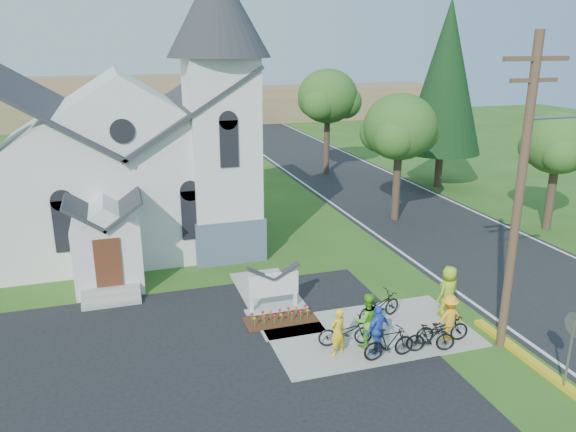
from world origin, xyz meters
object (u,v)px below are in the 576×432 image
object	(u,v)px
stop_sign	(573,335)
bike_1	(389,343)
utility_pole	(522,188)
cyclist_4	(448,291)
bike_0	(345,332)
church_sign	(273,285)
bike_2	(379,306)
cyclist_3	(449,318)
cyclist_0	(338,332)
cyclist_2	(378,330)
cyclist_1	(367,320)
bike_4	(442,329)
bike_3	(431,338)

from	to	relation	value
stop_sign	bike_1	distance (m)	5.24
utility_pole	cyclist_4	xyz separation A→B (m)	(-0.66, 2.29, -4.39)
bike_0	bike_1	bearing A→B (deg)	-130.03
church_sign	bike_2	size ratio (longest dim) A/B	1.14
bike_0	bike_2	distance (m)	2.28
bike_1	cyclist_3	xyz separation A→B (m)	(2.41, 0.43, 0.29)
cyclist_0	cyclist_4	distance (m)	5.01
cyclist_4	bike_2	bearing A→B (deg)	-29.72
utility_pole	bike_1	distance (m)	6.29
cyclist_2	cyclist_3	bearing A→B (deg)	160.52
stop_sign	cyclist_4	world-z (taller)	stop_sign
cyclist_0	bike_2	distance (m)	2.96
stop_sign	cyclist_1	world-z (taller)	stop_sign
cyclist_0	cyclist_2	world-z (taller)	cyclist_2
church_sign	stop_sign	distance (m)	9.97
cyclist_4	cyclist_1	bearing A→B (deg)	-2.39
church_sign	cyclist_2	distance (m)	4.60
bike_0	cyclist_4	size ratio (longest dim) A/B	0.94
bike_2	bike_4	bearing A→B (deg)	-166.37
bike_1	bike_4	world-z (taller)	bike_1
bike_1	cyclist_4	xyz separation A→B (m)	(3.37, 1.96, 0.44)
bike_0	cyclist_4	distance (m)	4.46
cyclist_0	utility_pole	bearing A→B (deg)	150.04
bike_2	cyclist_3	distance (m)	2.57
bike_1	cyclist_3	bearing A→B (deg)	-81.36
bike_2	bike_3	distance (m)	2.57
church_sign	cyclist_3	size ratio (longest dim) A/B	1.34
church_sign	cyclist_3	distance (m)	6.32
church_sign	utility_pole	bearing A→B (deg)	-35.60
church_sign	cyclist_2	bearing A→B (deg)	-59.66
utility_pole	cyclist_4	bearing A→B (deg)	106.19
bike_1	bike_3	distance (m)	1.47
church_sign	bike_2	distance (m)	3.93
utility_pole	bike_2	xyz separation A→B (m)	(-3.16, 2.80, -4.85)
church_sign	bike_3	world-z (taller)	church_sign
stop_sign	bike_2	bearing A→B (deg)	120.47
cyclist_0	cyclist_4	world-z (taller)	cyclist_4
utility_pole	cyclist_1	world-z (taller)	utility_pole
cyclist_2	cyclist_4	size ratio (longest dim) A/B	0.86
stop_sign	bike_0	world-z (taller)	stop_sign
bike_1	church_sign	bearing A→B (deg)	28.50
cyclist_0	cyclist_1	distance (m)	1.13
cyclist_0	cyclist_4	xyz separation A→B (m)	(4.84, 1.27, 0.16)
cyclist_0	bike_0	distance (m)	0.75
bike_3	bike_4	size ratio (longest dim) A/B	0.86
bike_0	bike_4	xyz separation A→B (m)	(3.14, -0.80, 0.01)
utility_pole	cyclist_2	world-z (taller)	utility_pole
bike_1	bike_2	bearing A→B (deg)	-20.99
bike_3	cyclist_3	bearing A→B (deg)	-49.95
bike_1	utility_pole	bearing A→B (deg)	-96.27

